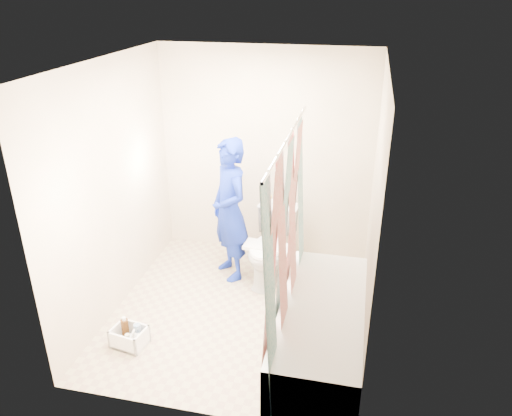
% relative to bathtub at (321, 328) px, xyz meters
% --- Properties ---
extents(floor, '(2.60, 2.60, 0.00)m').
position_rel_bathtub_xyz_m(floor, '(-0.85, 0.43, -0.27)').
color(floor, tan).
rests_on(floor, ground).
extents(ceiling, '(2.40, 2.60, 0.02)m').
position_rel_bathtub_xyz_m(ceiling, '(-0.85, 0.43, 2.13)').
color(ceiling, white).
rests_on(ceiling, wall_back).
extents(wall_back, '(2.40, 0.02, 2.40)m').
position_rel_bathtub_xyz_m(wall_back, '(-0.85, 1.73, 0.93)').
color(wall_back, beige).
rests_on(wall_back, ground).
extents(wall_front, '(2.40, 0.02, 2.40)m').
position_rel_bathtub_xyz_m(wall_front, '(-0.85, -0.88, 0.93)').
color(wall_front, beige).
rests_on(wall_front, ground).
extents(wall_left, '(0.02, 2.60, 2.40)m').
position_rel_bathtub_xyz_m(wall_left, '(-2.05, 0.43, 0.93)').
color(wall_left, beige).
rests_on(wall_left, ground).
extents(wall_right, '(0.02, 2.60, 2.40)m').
position_rel_bathtub_xyz_m(wall_right, '(0.35, 0.43, 0.93)').
color(wall_right, beige).
rests_on(wall_right, ground).
extents(bathtub, '(0.70, 1.75, 0.50)m').
position_rel_bathtub_xyz_m(bathtub, '(0.00, 0.00, 0.00)').
color(bathtub, white).
rests_on(bathtub, ground).
extents(curtain_rod, '(0.02, 1.90, 0.02)m').
position_rel_bathtub_xyz_m(curtain_rod, '(-0.33, 0.00, 1.68)').
color(curtain_rod, silver).
rests_on(curtain_rod, wall_back).
extents(shower_curtain, '(0.06, 1.75, 1.80)m').
position_rel_bathtub_xyz_m(shower_curtain, '(-0.33, 0.00, 0.75)').
color(shower_curtain, silver).
rests_on(shower_curtain, curtain_rod).
extents(toilet, '(0.51, 0.81, 0.78)m').
position_rel_bathtub_xyz_m(toilet, '(-0.66, 1.09, 0.12)').
color(toilet, silver).
rests_on(toilet, ground).
extents(tank_lid, '(0.50, 0.25, 0.04)m').
position_rel_bathtub_xyz_m(tank_lid, '(-0.67, 0.97, 0.19)').
color(tank_lid, white).
rests_on(tank_lid, toilet).
extents(tank_internals, '(0.19, 0.06, 0.26)m').
position_rel_bathtub_xyz_m(tank_internals, '(-0.69, 1.30, 0.51)').
color(tank_internals, black).
rests_on(tank_internals, toilet).
extents(plumber, '(0.65, 0.68, 1.57)m').
position_rel_bathtub_xyz_m(plumber, '(-1.10, 1.09, 0.51)').
color(plumber, '#1023A8').
rests_on(plumber, ground).
extents(cleaning_caddy, '(0.33, 0.28, 0.22)m').
position_rel_bathtub_xyz_m(cleaning_caddy, '(-1.67, -0.27, -0.19)').
color(cleaning_caddy, white).
rests_on(cleaning_caddy, ground).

